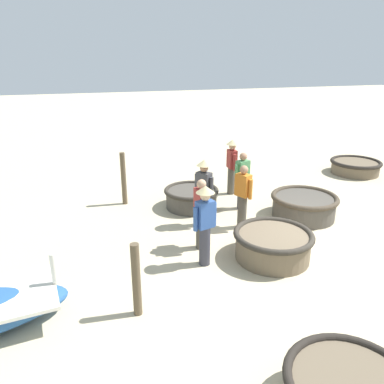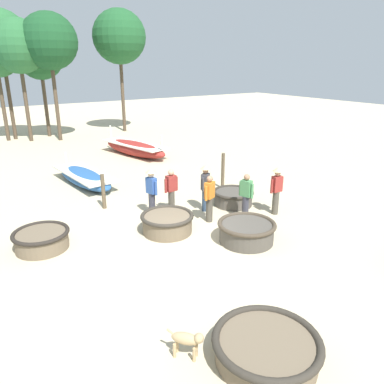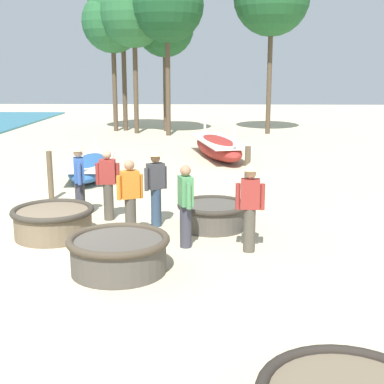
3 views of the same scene
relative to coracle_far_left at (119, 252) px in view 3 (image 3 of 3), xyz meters
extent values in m
plane|color=#C6B793|center=(-1.84, 0.85, -0.33)|extent=(80.00, 80.00, 0.00)
cylinder|color=#4C473F|center=(0.00, 0.00, -0.06)|extent=(1.58, 1.58, 0.55)
torus|color=#42382B|center=(0.00, 0.00, 0.22)|extent=(1.70, 1.70, 0.13)
cylinder|color=#4C473F|center=(1.57, 2.54, -0.09)|extent=(1.39, 1.39, 0.49)
torus|color=#332D26|center=(1.57, 2.54, 0.16)|extent=(1.50, 1.50, 0.11)
cylinder|color=brown|center=(-1.61, 1.83, -0.06)|extent=(1.52, 1.52, 0.54)
torus|color=#332D26|center=(-1.61, 1.83, 0.21)|extent=(1.64, 1.64, 0.12)
ellipsoid|color=#285693|center=(-2.20, 7.95, -0.05)|extent=(1.69, 4.34, 0.57)
cube|color=silver|center=(-2.20, 7.95, 0.14)|extent=(1.71, 4.01, 0.06)
cylinder|color=silver|center=(-2.40, 9.89, 0.45)|extent=(0.10, 0.10, 0.52)
cylinder|color=silver|center=(-2.00, 6.01, 0.45)|extent=(0.10, 0.10, 0.52)
ellipsoid|color=maroon|center=(1.83, 11.53, 0.05)|extent=(2.32, 5.04, 0.77)
cube|color=silver|center=(1.83, 11.53, 0.30)|extent=(2.28, 4.67, 0.06)
cylinder|color=silver|center=(1.32, 13.72, 0.74)|extent=(0.10, 0.10, 0.70)
cylinder|color=silver|center=(2.33, 9.35, 0.74)|extent=(0.10, 0.10, 0.70)
cylinder|color=#383842|center=(-1.40, 3.24, 0.08)|extent=(0.22, 0.22, 0.82)
cube|color=#33569E|center=(-1.40, 3.24, 0.76)|extent=(0.30, 0.39, 0.54)
sphere|color=#DBB28E|center=(-1.40, 3.24, 1.14)|extent=(0.20, 0.20, 0.20)
cylinder|color=#33569E|center=(-1.46, 3.45, 0.71)|extent=(0.09, 0.09, 0.48)
cylinder|color=#33569E|center=(-1.34, 3.03, 0.71)|extent=(0.09, 0.09, 0.48)
cone|color=#D1BC84|center=(-1.40, 3.24, 1.27)|extent=(0.36, 0.36, 0.14)
cylinder|color=#4C473D|center=(2.23, 1.06, 0.08)|extent=(0.22, 0.22, 0.82)
cube|color=maroon|center=(2.23, 1.06, 0.76)|extent=(0.35, 0.24, 0.54)
sphere|color=tan|center=(2.23, 1.06, 1.14)|extent=(0.20, 0.20, 0.20)
cylinder|color=maroon|center=(2.01, 1.08, 0.71)|extent=(0.09, 0.09, 0.48)
cylinder|color=maroon|center=(2.45, 1.05, 0.71)|extent=(0.09, 0.09, 0.48)
cone|color=#D1BC84|center=(2.23, 1.06, 1.27)|extent=(0.36, 0.36, 0.14)
cylinder|color=#4C473D|center=(-0.73, 3.08, 0.08)|extent=(0.22, 0.22, 0.82)
cube|color=maroon|center=(-0.73, 3.08, 0.76)|extent=(0.35, 0.24, 0.54)
sphere|color=tan|center=(-0.73, 3.08, 1.14)|extent=(0.20, 0.20, 0.20)
cylinder|color=maroon|center=(-0.51, 3.09, 0.71)|extent=(0.09, 0.09, 0.48)
cylinder|color=maroon|center=(-0.95, 3.06, 0.71)|extent=(0.09, 0.09, 0.48)
cylinder|color=#2D425B|center=(0.37, 2.62, 0.08)|extent=(0.22, 0.22, 0.82)
cube|color=#3D3D42|center=(0.37, 2.62, 0.76)|extent=(0.40, 0.38, 0.54)
sphere|color=#A37556|center=(0.37, 2.62, 1.14)|extent=(0.20, 0.20, 0.20)
cylinder|color=#3D3D42|center=(0.19, 2.49, 0.71)|extent=(0.09, 0.09, 0.48)
cylinder|color=#3D3D42|center=(0.55, 2.74, 0.71)|extent=(0.09, 0.09, 0.48)
cone|color=#D1BC84|center=(0.37, 2.62, 1.27)|extent=(0.36, 0.36, 0.14)
cylinder|color=#4C473D|center=(-0.05, 1.78, 0.08)|extent=(0.22, 0.22, 0.82)
cube|color=orange|center=(-0.05, 1.78, 0.76)|extent=(0.40, 0.34, 0.54)
sphere|color=#A37556|center=(-0.05, 1.78, 1.14)|extent=(0.20, 0.20, 0.20)
cylinder|color=orange|center=(0.15, 1.87, 0.71)|extent=(0.09, 0.09, 0.48)
cylinder|color=orange|center=(-0.25, 1.69, 0.71)|extent=(0.09, 0.09, 0.48)
cylinder|color=#383842|center=(1.05, 1.27, 0.08)|extent=(0.22, 0.22, 0.82)
cube|color=#4C8E56|center=(1.05, 1.27, 0.76)|extent=(0.31, 0.39, 0.54)
sphere|color=#A37556|center=(1.05, 1.27, 1.14)|extent=(0.20, 0.20, 0.20)
cylinder|color=#4C8E56|center=(0.98, 1.48, 0.71)|extent=(0.09, 0.09, 0.48)
cylinder|color=#4C8E56|center=(1.12, 1.06, 0.71)|extent=(0.09, 0.09, 0.48)
cylinder|color=brown|center=(-2.52, 4.79, 0.30)|extent=(0.14, 0.14, 1.27)
cylinder|color=brown|center=(2.41, 4.25, 0.41)|extent=(0.14, 0.14, 1.49)
cylinder|color=#4C3D2D|center=(-3.45, 19.98, 1.90)|extent=(0.24, 0.24, 4.47)
sphere|color=#286033|center=(-3.45, 19.98, 5.23)|extent=(3.13, 3.13, 3.13)
cylinder|color=#4C3D2D|center=(4.49, 19.04, 2.32)|extent=(0.24, 0.24, 5.31)
cylinder|color=#4C3D2D|center=(-2.21, 18.99, 2.03)|extent=(0.24, 0.24, 4.72)
sphere|color=#286033|center=(-2.21, 18.99, 5.55)|extent=(3.31, 3.31, 3.31)
cylinder|color=#4C3D2D|center=(-0.52, 18.18, 2.14)|extent=(0.24, 0.24, 4.95)
sphere|color=#194723|center=(-0.52, 18.18, 5.83)|extent=(3.47, 3.47, 3.47)
cylinder|color=#4C3D2D|center=(-0.79, 20.04, 1.79)|extent=(0.24, 0.24, 4.24)
sphere|color=#1E5128|center=(-0.79, 20.04, 4.95)|extent=(2.97, 2.97, 2.97)
cylinder|color=#4C3D2D|center=(-2.97, 20.23, 2.21)|extent=(0.24, 0.24, 5.09)
sphere|color=#286033|center=(-2.97, 20.23, 6.01)|extent=(3.56, 3.56, 3.56)
camera|label=1|loc=(-7.60, 5.54, 3.61)|focal=35.00mm
camera|label=2|loc=(-6.75, -7.40, 4.67)|focal=35.00mm
camera|label=3|loc=(1.47, -8.31, 2.98)|focal=50.00mm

